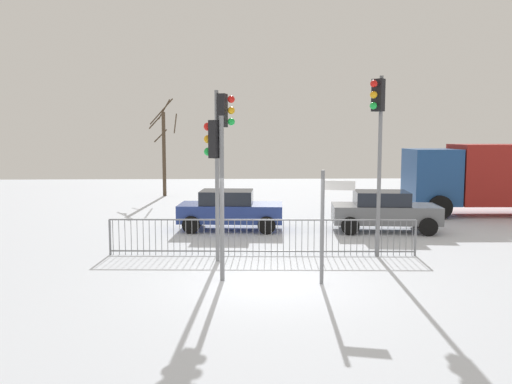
# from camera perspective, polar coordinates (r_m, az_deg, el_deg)

# --- Properties ---
(ground_plane) EXTENTS (60.00, 60.00, 0.00)m
(ground_plane) POSITION_cam_1_polar(r_m,az_deg,el_deg) (13.02, 1.29, -9.57)
(ground_plane) COLOR silver
(traffic_light_mid_left) EXTENTS (0.47, 0.47, 5.17)m
(traffic_light_mid_left) POSITION_cam_1_polar(r_m,az_deg,el_deg) (15.56, 12.86, 6.89)
(traffic_light_mid_left) COLOR slate
(traffic_light_mid_left) RESTS_ON ground
(traffic_light_rear_right) EXTENTS (0.55, 0.37, 4.72)m
(traffic_light_rear_right) POSITION_cam_1_polar(r_m,az_deg,el_deg) (14.67, -3.68, 5.85)
(traffic_light_rear_right) COLOR slate
(traffic_light_rear_right) RESTS_ON ground
(traffic_light_foreground_right) EXTENTS (0.49, 0.44, 3.96)m
(traffic_light_foreground_right) POSITION_cam_1_polar(r_m,az_deg,el_deg) (12.81, -4.21, 3.36)
(traffic_light_foreground_right) COLOR slate
(traffic_light_foreground_right) RESTS_ON ground
(direction_sign_post) EXTENTS (0.77, 0.24, 2.70)m
(direction_sign_post) POSITION_cam_1_polar(r_m,az_deg,el_deg) (12.63, 7.39, -3.01)
(direction_sign_post) COLOR slate
(direction_sign_post) RESTS_ON ground
(pedestrian_guard_railing) EXTENTS (9.00, 0.50, 1.07)m
(pedestrian_guard_railing) POSITION_cam_1_polar(r_m,az_deg,el_deg) (15.70, 0.66, -4.77)
(pedestrian_guard_railing) COLOR slate
(pedestrian_guard_railing) RESTS_ON ground
(car_grey_trailing) EXTENTS (3.95, 2.25, 1.47)m
(car_grey_trailing) POSITION_cam_1_polar(r_m,az_deg,el_deg) (20.10, 13.48, -1.91)
(car_grey_trailing) COLOR slate
(car_grey_trailing) RESTS_ON ground
(car_blue_far) EXTENTS (3.92, 2.18, 1.47)m
(car_blue_far) POSITION_cam_1_polar(r_m,az_deg,el_deg) (19.87, -2.81, -1.84)
(car_blue_far) COLOR navy
(car_blue_far) RESTS_ON ground
(delivery_truck) EXTENTS (7.10, 2.84, 3.10)m
(delivery_truck) POSITION_cam_1_polar(r_m,az_deg,el_deg) (25.55, 23.72, 1.62)
(delivery_truck) COLOR maroon
(delivery_truck) RESTS_ON ground
(bare_tree_left) EXTENTS (1.70, 1.41, 5.62)m
(bare_tree_left) POSITION_cam_1_polar(r_m,az_deg,el_deg) (31.16, -9.77, 4.57)
(bare_tree_left) COLOR #473828
(bare_tree_left) RESTS_ON ground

